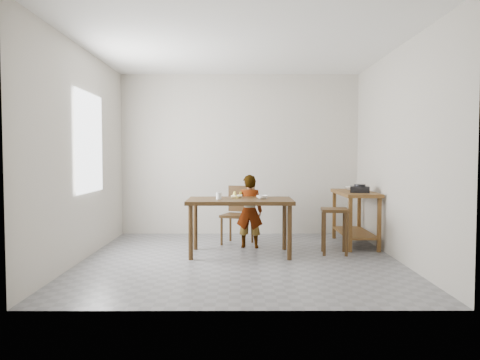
{
  "coord_description": "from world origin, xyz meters",
  "views": [
    {
      "loc": [
        -0.02,
        -5.93,
        1.32
      ],
      "look_at": [
        0.0,
        0.4,
        1.0
      ],
      "focal_mm": 35.0,
      "sensor_mm": 36.0,
      "label": 1
    }
  ],
  "objects_px": {
    "child": "(249,211)",
    "prep_counter": "(355,218)",
    "stool": "(334,231)",
    "dining_chair": "(237,215)",
    "dining_table": "(240,227)"
  },
  "relations": [
    {
      "from": "dining_table",
      "to": "prep_counter",
      "type": "distance_m",
      "value": 1.86
    },
    {
      "from": "dining_table",
      "to": "stool",
      "type": "distance_m",
      "value": 1.28
    },
    {
      "from": "stool",
      "to": "prep_counter",
      "type": "bearing_deg",
      "value": 56.31
    },
    {
      "from": "prep_counter",
      "to": "stool",
      "type": "bearing_deg",
      "value": -123.69
    },
    {
      "from": "dining_table",
      "to": "stool",
      "type": "xyz_separation_m",
      "value": [
        1.28,
        0.04,
        -0.07
      ]
    },
    {
      "from": "prep_counter",
      "to": "stool",
      "type": "xyz_separation_m",
      "value": [
        -0.44,
        -0.66,
        -0.09
      ]
    },
    {
      "from": "dining_table",
      "to": "prep_counter",
      "type": "bearing_deg",
      "value": 22.15
    },
    {
      "from": "prep_counter",
      "to": "stool",
      "type": "height_order",
      "value": "prep_counter"
    },
    {
      "from": "prep_counter",
      "to": "dining_chair",
      "type": "bearing_deg",
      "value": 177.93
    },
    {
      "from": "dining_table",
      "to": "dining_chair",
      "type": "distance_m",
      "value": 0.77
    },
    {
      "from": "dining_table",
      "to": "child",
      "type": "relative_size",
      "value": 1.32
    },
    {
      "from": "child",
      "to": "prep_counter",
      "type": "bearing_deg",
      "value": -166.05
    },
    {
      "from": "dining_chair",
      "to": "stool",
      "type": "height_order",
      "value": "dining_chair"
    },
    {
      "from": "child",
      "to": "stool",
      "type": "relative_size",
      "value": 1.72
    },
    {
      "from": "prep_counter",
      "to": "child",
      "type": "distance_m",
      "value": 1.61
    }
  ]
}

